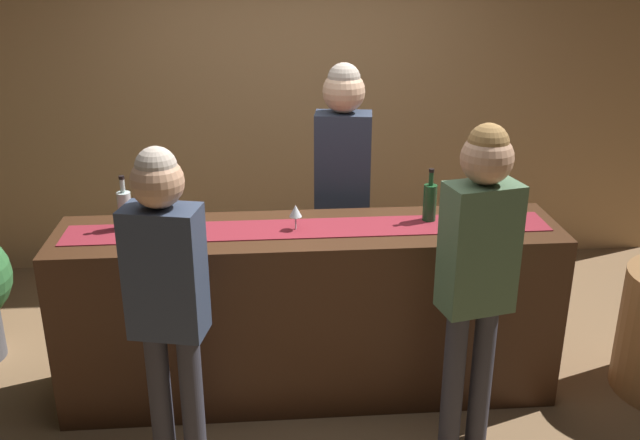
{
  "coord_description": "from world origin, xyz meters",
  "views": [
    {
      "loc": [
        -0.23,
        -3.55,
        2.46
      ],
      "look_at": [
        0.06,
        0.0,
        1.07
      ],
      "focal_mm": 39.85,
      "sensor_mm": 36.0,
      "label": 1
    }
  ],
  "objects_px": {
    "customer_sipping": "(478,259)",
    "wine_glass_mid_counter": "(296,212)",
    "wine_glass_near_customer": "(494,212)",
    "bartender": "(343,173)",
    "wine_bottle_green": "(430,202)",
    "customer_browsing": "(166,284)",
    "wine_bottle_clear": "(125,210)"
  },
  "relations": [
    {
      "from": "customer_sipping",
      "to": "wine_glass_mid_counter",
      "type": "bearing_deg",
      "value": 133.75
    },
    {
      "from": "wine_glass_near_customer",
      "to": "customer_sipping",
      "type": "height_order",
      "value": "customer_sipping"
    },
    {
      "from": "wine_glass_near_customer",
      "to": "bartender",
      "type": "distance_m",
      "value": 1.0
    },
    {
      "from": "wine_bottle_green",
      "to": "bartender",
      "type": "height_order",
      "value": "bartender"
    },
    {
      "from": "wine_glass_near_customer",
      "to": "wine_glass_mid_counter",
      "type": "xyz_separation_m",
      "value": [
        -1.06,
        0.09,
        0.0
      ]
    },
    {
      "from": "wine_bottle_green",
      "to": "bartender",
      "type": "bearing_deg",
      "value": 129.56
    },
    {
      "from": "wine_bottle_green",
      "to": "wine_glass_near_customer",
      "type": "height_order",
      "value": "wine_bottle_green"
    },
    {
      "from": "bartender",
      "to": "customer_browsing",
      "type": "height_order",
      "value": "bartender"
    },
    {
      "from": "wine_bottle_clear",
      "to": "bartender",
      "type": "distance_m",
      "value": 1.33
    },
    {
      "from": "wine_bottle_clear",
      "to": "customer_browsing",
      "type": "distance_m",
      "value": 0.78
    },
    {
      "from": "wine_bottle_clear",
      "to": "customer_sipping",
      "type": "relative_size",
      "value": 0.18
    },
    {
      "from": "wine_bottle_clear",
      "to": "customer_browsing",
      "type": "relative_size",
      "value": 0.18
    },
    {
      "from": "wine_glass_mid_counter",
      "to": "wine_glass_near_customer",
      "type": "bearing_deg",
      "value": -4.76
    },
    {
      "from": "wine_glass_near_customer",
      "to": "wine_glass_mid_counter",
      "type": "height_order",
      "value": "same"
    },
    {
      "from": "wine_bottle_clear",
      "to": "bartender",
      "type": "bearing_deg",
      "value": 22.22
    },
    {
      "from": "wine_glass_near_customer",
      "to": "wine_bottle_green",
      "type": "bearing_deg",
      "value": 152.37
    },
    {
      "from": "bartender",
      "to": "customer_browsing",
      "type": "relative_size",
      "value": 1.09
    },
    {
      "from": "wine_glass_near_customer",
      "to": "bartender",
      "type": "bearing_deg",
      "value": 137.39
    },
    {
      "from": "wine_glass_mid_counter",
      "to": "customer_browsing",
      "type": "bearing_deg",
      "value": -134.55
    },
    {
      "from": "wine_bottle_clear",
      "to": "wine_bottle_green",
      "type": "height_order",
      "value": "same"
    },
    {
      "from": "bartender",
      "to": "customer_sipping",
      "type": "relative_size",
      "value": 1.05
    },
    {
      "from": "wine_bottle_clear",
      "to": "wine_glass_near_customer",
      "type": "bearing_deg",
      "value": -5.1
    },
    {
      "from": "wine_bottle_green",
      "to": "customer_sipping",
      "type": "bearing_deg",
      "value": -81.87
    },
    {
      "from": "wine_bottle_green",
      "to": "bartender",
      "type": "relative_size",
      "value": 0.17
    },
    {
      "from": "wine_bottle_clear",
      "to": "customer_browsing",
      "type": "xyz_separation_m",
      "value": [
        0.3,
        -0.71,
        -0.1
      ]
    },
    {
      "from": "wine_bottle_clear",
      "to": "customer_sipping",
      "type": "xyz_separation_m",
      "value": [
        1.75,
        -0.65,
        -0.06
      ]
    },
    {
      "from": "wine_bottle_green",
      "to": "customer_browsing",
      "type": "xyz_separation_m",
      "value": [
        -1.36,
        -0.7,
        -0.1
      ]
    },
    {
      "from": "wine_glass_mid_counter",
      "to": "customer_browsing",
      "type": "xyz_separation_m",
      "value": [
        -0.62,
        -0.63,
        -0.09
      ]
    },
    {
      "from": "wine_bottle_clear",
      "to": "wine_glass_mid_counter",
      "type": "xyz_separation_m",
      "value": [
        0.91,
        -0.09,
        -0.01
      ]
    },
    {
      "from": "customer_browsing",
      "to": "wine_bottle_green",
      "type": "bearing_deg",
      "value": 40.29
    },
    {
      "from": "wine_glass_mid_counter",
      "to": "customer_sipping",
      "type": "xyz_separation_m",
      "value": [
        0.84,
        -0.56,
        -0.05
      ]
    },
    {
      "from": "wine_bottle_clear",
      "to": "customer_sipping",
      "type": "height_order",
      "value": "customer_sipping"
    }
  ]
}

